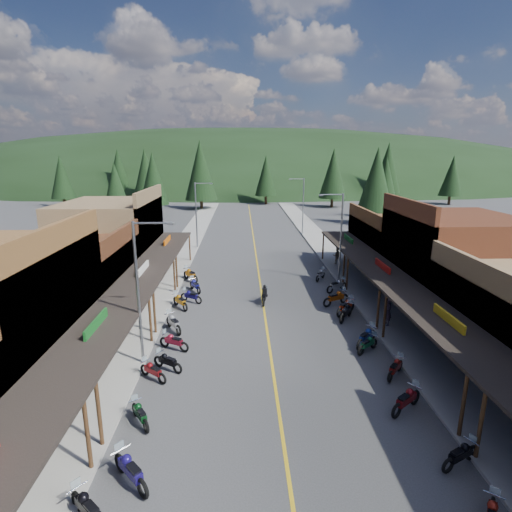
{
  "coord_description": "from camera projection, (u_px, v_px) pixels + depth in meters",
  "views": [
    {
      "loc": [
        -1.6,
        -26.06,
        11.29
      ],
      "look_at": [
        -0.43,
        6.2,
        3.0
      ],
      "focal_mm": 28.0,
      "sensor_mm": 36.0,
      "label": 1
    }
  ],
  "objects": [
    {
      "name": "streetlight_2",
      "position": [
        339.0,
        234.0,
        34.96
      ],
      "size": [
        2.16,
        0.18,
        8.0
      ],
      "color": "gray",
      "rests_on": "ground"
    },
    {
      "name": "ground",
      "position": [
        265.0,
        319.0,
        28.09
      ],
      "size": [
        220.0,
        220.0,
        0.0
      ],
      "primitive_type": "plane",
      "color": "#38383A",
      "rests_on": "ground"
    },
    {
      "name": "bike_west_9",
      "position": [
        191.0,
        296.0,
        31.08
      ],
      "size": [
        2.02,
        1.58,
        1.12
      ],
      "primitive_type": null,
      "rotation": [
        0.0,
        0.0,
        1.02
      ],
      "color": "navy",
      "rests_on": "ground"
    },
    {
      "name": "bike_east_11",
      "position": [
        320.0,
        274.0,
        36.62
      ],
      "size": [
        1.58,
        2.0,
        1.11
      ],
      "primitive_type": null,
      "rotation": [
        0.0,
        0.0,
        -0.56
      ],
      "color": "#99999E",
      "rests_on": "ground"
    },
    {
      "name": "bike_east_7",
      "position": [
        346.0,
        311.0,
        27.81
      ],
      "size": [
        1.85,
        2.24,
        1.26
      ],
      "primitive_type": null,
      "rotation": [
        0.0,
        0.0,
        -0.6
      ],
      "color": "black",
      "rests_on": "ground"
    },
    {
      "name": "pine_8",
      "position": [
        116.0,
        188.0,
        64.55
      ],
      "size": [
        4.48,
        4.48,
        10.0
      ],
      "color": "black",
      "rests_on": "ground"
    },
    {
      "name": "bike_east_3",
      "position": [
        406.0,
        399.0,
        17.89
      ],
      "size": [
        2.17,
        1.91,
        1.24
      ],
      "primitive_type": null,
      "rotation": [
        0.0,
        0.0,
        -0.91
      ],
      "color": "maroon",
      "rests_on": "ground"
    },
    {
      "name": "shop_west_3",
      "position": [
        113.0,
        239.0,
        37.67
      ],
      "size": [
        10.9,
        10.2,
        8.2
      ],
      "color": "brown",
      "rests_on": "ground"
    },
    {
      "name": "bike_west_5",
      "position": [
        168.0,
        361.0,
        21.32
      ],
      "size": [
        1.97,
        1.6,
        1.1
      ],
      "primitive_type": null,
      "rotation": [
        0.0,
        0.0,
        0.99
      ],
      "color": "black",
      "rests_on": "ground"
    },
    {
      "name": "bike_east_8",
      "position": [
        346.0,
        306.0,
        28.76
      ],
      "size": [
        2.1,
        2.09,
        1.27
      ],
      "primitive_type": null,
      "rotation": [
        0.0,
        0.0,
        -0.79
      ],
      "color": "red",
      "rests_on": "ground"
    },
    {
      "name": "bike_east_10",
      "position": [
        337.0,
        285.0,
        33.45
      ],
      "size": [
        2.22,
        1.73,
        1.23
      ],
      "primitive_type": null,
      "rotation": [
        0.0,
        0.0,
        -1.03
      ],
      "color": "gray",
      "rests_on": "ground"
    },
    {
      "name": "streetlight_0",
      "position": [
        140.0,
        288.0,
        20.93
      ],
      "size": [
        2.16,
        0.18,
        8.0
      ],
      "color": "gray",
      "rests_on": "ground"
    },
    {
      "name": "bike_east_5",
      "position": [
        368.0,
        343.0,
        23.31
      ],
      "size": [
        1.85,
        1.67,
        1.07
      ],
      "primitive_type": null,
      "rotation": [
        0.0,
        0.0,
        -0.89
      ],
      "color": "#0E4727",
      "rests_on": "ground"
    },
    {
      "name": "pine_4",
      "position": [
        333.0,
        173.0,
        84.99
      ],
      "size": [
        5.88,
        5.88,
        12.5
      ],
      "color": "black",
      "rests_on": "ground"
    },
    {
      "name": "bike_west_2",
      "position": [
        130.0,
        469.0,
        13.89
      ],
      "size": [
        2.06,
        2.14,
        1.27
      ],
      "primitive_type": null,
      "rotation": [
        0.0,
        0.0,
        0.75
      ],
      "color": "navy",
      "rests_on": "ground"
    },
    {
      "name": "pine_2",
      "position": [
        200.0,
        170.0,
        81.89
      ],
      "size": [
        6.72,
        6.72,
        14.0
      ],
      "color": "black",
      "rests_on": "ground"
    },
    {
      "name": "pine_11",
      "position": [
        376.0,
        180.0,
        63.78
      ],
      "size": [
        5.82,
        5.82,
        12.4
      ],
      "color": "black",
      "rests_on": "ground"
    },
    {
      "name": "rider_on_bike",
      "position": [
        264.0,
        296.0,
        30.9
      ],
      "size": [
        0.99,
        2.15,
        1.58
      ],
      "rotation": [
        0.0,
        0.0,
        -0.15
      ],
      "color": "black",
      "rests_on": "ground"
    },
    {
      "name": "streetlight_1",
      "position": [
        197.0,
        212.0,
        48.03
      ],
      "size": [
        2.16,
        0.18,
        8.0
      ],
      "color": "gray",
      "rests_on": "ground"
    },
    {
      "name": "bike_west_7",
      "position": [
        174.0,
        322.0,
        26.01
      ],
      "size": [
        1.79,
        2.27,
        1.26
      ],
      "primitive_type": null,
      "rotation": [
        0.0,
        0.0,
        0.55
      ],
      "color": "#99989D",
      "rests_on": "ground"
    },
    {
      "name": "ridge_hill",
      "position": [
        245.0,
        183.0,
        158.76
      ],
      "size": [
        310.0,
        140.0,
        60.0
      ],
      "primitive_type": "ellipsoid",
      "color": "black",
      "rests_on": "ground"
    },
    {
      "name": "bike_east_9",
      "position": [
        336.0,
        297.0,
        30.46
      ],
      "size": [
        2.44,
        1.77,
        1.34
      ],
      "primitive_type": null,
      "rotation": [
        0.0,
        0.0,
        -1.09
      ],
      "color": "#A8460C",
      "rests_on": "ground"
    },
    {
      "name": "shop_west_2",
      "position": [
        73.0,
        280.0,
        28.62
      ],
      "size": [
        10.9,
        9.0,
        6.2
      ],
      "color": "#3F2111",
      "rests_on": "ground"
    },
    {
      "name": "bike_east_2",
      "position": [
        461.0,
        454.0,
        14.72
      ],
      "size": [
        1.98,
        1.41,
        1.08
      ],
      "primitive_type": null,
      "rotation": [
        0.0,
        0.0,
        -1.11
      ],
      "color": "black",
      "rests_on": "ground"
    },
    {
      "name": "bike_east_4",
      "position": [
        395.0,
        367.0,
        20.71
      ],
      "size": [
        1.73,
        1.86,
        1.09
      ],
      "primitive_type": null,
      "rotation": [
        0.0,
        0.0,
        -0.71
      ],
      "color": "maroon",
      "rests_on": "ground"
    },
    {
      "name": "centerline",
      "position": [
        255.0,
        252.0,
        47.44
      ],
      "size": [
        0.15,
        90.0,
        0.01
      ],
      "primitive_type": "cube",
      "color": "gold",
      "rests_on": "ground"
    },
    {
      "name": "pine_6",
      "position": [
        452.0,
        176.0,
        90.03
      ],
      "size": [
        5.04,
        5.04,
        11.0
      ],
      "color": "black",
      "rests_on": "ground"
    },
    {
      "name": "pine_3",
      "position": [
        266.0,
        176.0,
        90.5
      ],
      "size": [
        5.04,
        5.04,
        11.0
      ],
      "color": "black",
      "rests_on": "ground"
    },
    {
      "name": "bike_east_6",
      "position": [
        366.0,
        336.0,
        23.99
      ],
      "size": [
        2.07,
        2.14,
        1.28
      ],
      "primitive_type": null,
      "rotation": [
        0.0,
        0.0,
        -0.75
      ],
      "color": "navy",
      "rests_on": "ground"
    },
    {
      "name": "bike_west_3",
      "position": [
        140.0,
        413.0,
        17.04
      ],
      "size": [
        1.54,
        1.91,
        1.07
      ],
      "primitive_type": null,
      "rotation": [
        0.0,
        0.0,
        0.58
      ],
      "color": "#0B3815",
      "rests_on": "ground"
    },
    {
      "name": "sidewalk_east",
      "position": [
        328.0,
        250.0,
        47.73
      ],
      "size": [
        3.4,
        94.0,
        0.15
      ],
      "primitive_type": "cube",
      "color": "gray",
      "rests_on": "ground"
    },
    {
      "name": "pedestrian_east_b",
      "position": [
        337.0,
        256.0,
        41.44
      ],
      "size": [
        0.86,
        0.52,
        1.74
      ],
      "primitive_type": "imported",
      "rotation": [
        0.0,
        0.0,
        3.1
      ],
      "color": "brown",
      "rests_on": "sidewalk_east"
    },
    {
      "name": "shop_east_2",
      "position": [
        451.0,
        263.0,
        29.34
      ],
      "size": [
        10.9,
        9.0,
        8.2
      ],
      "color": "#562B19",
      "rests_on": "ground"
    },
    {
      "name": "pine_9",
      "position": [
        385.0,
        182.0,
        70.9
      ],
      "size": [
        4.93,
        4.93,
        10.8
      ],
      "color": "black",
      "rests_on": "ground"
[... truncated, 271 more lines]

